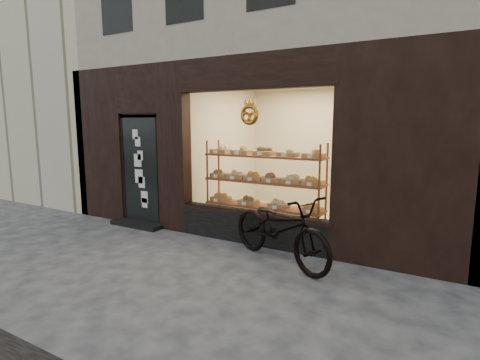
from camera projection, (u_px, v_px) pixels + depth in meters
The scene contains 4 objects.
ground at pixel (143, 283), 4.78m from camera, with size 90.00×90.00×0.00m, color #2F3037.
neighbor_left at pixel (52, 53), 13.52m from camera, with size 12.00×7.00×9.00m, color beige.
display_shelf at pixel (264, 188), 6.60m from camera, with size 2.20×0.45×1.70m.
bicycle at pixel (280, 228), 5.41m from camera, with size 0.69×1.98×1.04m, color black.
Camera 1 is at (3.33, -3.30, 2.04)m, focal length 28.00 mm.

